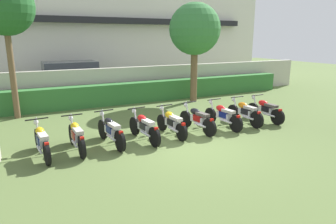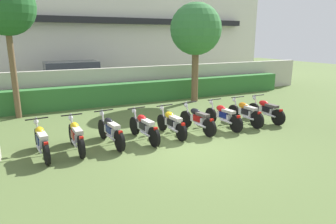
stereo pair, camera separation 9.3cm
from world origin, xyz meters
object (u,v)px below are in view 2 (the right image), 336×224
Objects in this scene: parked_car at (75,79)px; motorcycle_in_row_0 at (41,141)px; motorcycle_in_row_6 at (223,115)px; motorcycle_in_row_3 at (144,127)px; motorcycle_in_row_5 at (197,119)px; motorcycle_in_row_7 at (245,112)px; tree_near_inspector at (5,7)px; motorcycle_in_row_1 at (76,135)px; motorcycle_in_row_8 at (266,110)px; tree_far_side at (196,30)px; motorcycle_in_row_4 at (171,123)px; motorcycle_in_row_2 at (110,130)px.

motorcycle_in_row_0 is (-2.29, -8.41, -0.49)m from parked_car.
motorcycle_in_row_0 is 0.98× the size of motorcycle_in_row_6.
motorcycle_in_row_5 is (1.95, 0.03, -0.00)m from motorcycle_in_row_3.
motorcycle_in_row_7 is (6.95, 0.06, -0.00)m from motorcycle_in_row_0.
tree_near_inspector reaches higher than parked_car.
motorcycle_in_row_1 is 6.04m from motorcycle_in_row_7.
motorcycle_in_row_3 is at bearing -92.74° from motorcycle_in_row_1.
motorcycle_in_row_1 is (1.47, -4.76, -3.76)m from tree_near_inspector.
motorcycle_in_row_7 is 1.01× the size of motorcycle_in_row_8.
tree_far_side reaches higher than motorcycle_in_row_1.
motorcycle_in_row_0 is at bearing 84.58° from motorcycle_in_row_3.
motorcycle_in_row_6 is at bearing -93.66° from motorcycle_in_row_4.
tree_far_side is at bearing -2.16° from tree_near_inspector.
motorcycle_in_row_1 is 0.95× the size of motorcycle_in_row_2.
motorcycle_in_row_1 is at bearing 83.48° from motorcycle_in_row_5.
motorcycle_in_row_2 is at bearing 87.88° from motorcycle_in_row_7.
motorcycle_in_row_3 and motorcycle_in_row_5 have the same top height.
motorcycle_in_row_0 is 0.97× the size of motorcycle_in_row_2.
motorcycle_in_row_7 is (-0.49, -4.42, -3.03)m from tree_far_side.
motorcycle_in_row_1 is (0.90, 0.03, 0.00)m from motorcycle_in_row_0.
motorcycle_in_row_5 is at bearing 86.95° from motorcycle_in_row_8.
tree_near_inspector is at bearing 56.04° from motorcycle_in_row_7.
motorcycle_in_row_4 is 0.99× the size of motorcycle_in_row_8.
motorcycle_in_row_0 and motorcycle_in_row_7 have the same top height.
tree_far_side is at bearing -57.73° from motorcycle_in_row_2.
motorcycle_in_row_5 reaches higher than motorcycle_in_row_8.
motorcycle_in_row_6 is 1.95m from motorcycle_in_row_8.
motorcycle_in_row_1 is at bearing -99.96° from parked_car.
tree_near_inspector reaches higher than motorcycle_in_row_1.
parked_car reaches higher than motorcycle_in_row_0.
parked_car is 2.48× the size of motorcycle_in_row_8.
motorcycle_in_row_7 is (2.06, 0.02, 0.00)m from motorcycle_in_row_5.
motorcycle_in_row_1 is 0.96× the size of motorcycle_in_row_6.
motorcycle_in_row_1 reaches higher than motorcycle_in_row_3.
motorcycle_in_row_2 reaches higher than motorcycle_in_row_6.
motorcycle_in_row_4 is (-3.52, -4.41, -3.04)m from tree_far_side.
motorcycle_in_row_3 is (2.03, -0.02, -0.00)m from motorcycle_in_row_1.
parked_car is 5.65m from tree_near_inspector.
tree_near_inspector is 2.83× the size of motorcycle_in_row_0.
motorcycle_in_row_2 is 1.05× the size of motorcycle_in_row_7.
motorcycle_in_row_0 is 3.92m from motorcycle_in_row_4.
motorcycle_in_row_7 is 0.98m from motorcycle_in_row_8.
motorcycle_in_row_7 is at bearing -94.82° from motorcycle_in_row_3.
tree_near_inspector is 6.11m from motorcycle_in_row_0.
motorcycle_in_row_6 is at bearing -94.87° from motorcycle_in_row_0.
motorcycle_in_row_3 is (2.93, 0.01, -0.00)m from motorcycle_in_row_0.
parked_car is at bearing 18.98° from motorcycle_in_row_6.
motorcycle_in_row_8 reaches higher than motorcycle_in_row_4.
tree_far_side is 2.57× the size of motorcycle_in_row_7.
motorcycle_in_row_1 is 3.98m from motorcycle_in_row_5.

